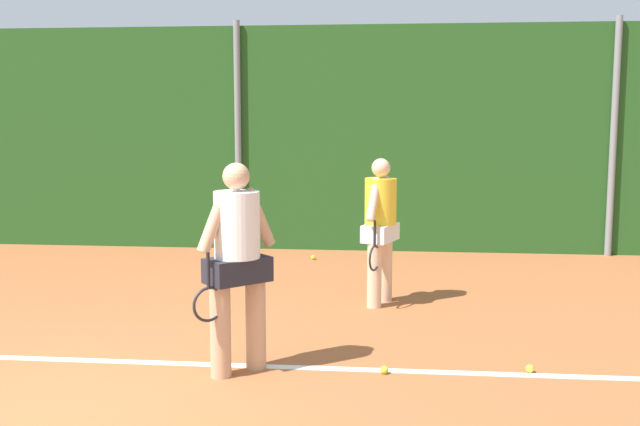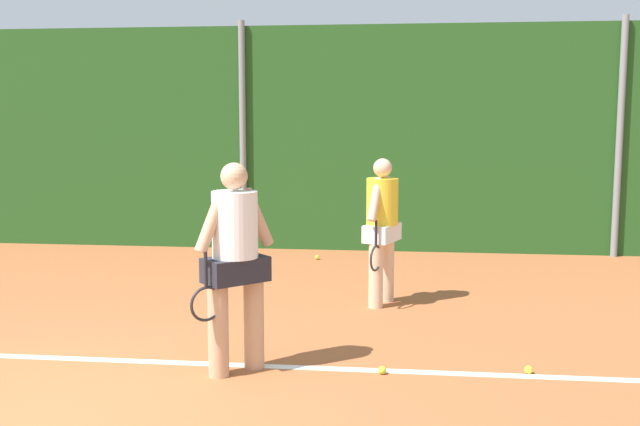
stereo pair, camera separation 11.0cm
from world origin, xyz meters
name	(u,v)px [view 1 (the left image)]	position (x,y,z in m)	size (l,w,h in m)	color
ground_plane	(137,337)	(0.00, 2.04, 0.00)	(29.81, 29.81, 0.00)	#A85B33
hedge_fence_backdrop	(240,139)	(0.00, 6.94, 1.71)	(19.38, 0.25, 3.43)	#23511E
fence_post_center	(238,137)	(0.00, 6.76, 1.75)	(0.10, 0.10, 3.50)	gray
fence_post_right	(613,138)	(5.59, 6.76, 1.75)	(0.10, 0.10, 3.50)	gray
court_baseline_paint	(108,361)	(0.00, 1.33, 0.00)	(14.16, 0.10, 0.01)	white
player_foreground_near	(237,257)	(1.16, 1.17, 0.96)	(0.57, 0.62, 1.71)	tan
player_midcourt	(380,223)	(2.26, 3.52, 0.91)	(0.43, 0.74, 1.62)	beige
tennis_ball_5	(530,369)	(3.53, 1.40, 0.03)	(0.07, 0.07, 0.07)	#CCDB33
tennis_ball_8	(313,257)	(1.24, 6.01, 0.03)	(0.07, 0.07, 0.07)	#CCDB33
tennis_ball_9	(384,370)	(2.35, 1.25, 0.03)	(0.07, 0.07, 0.07)	#CCDB33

